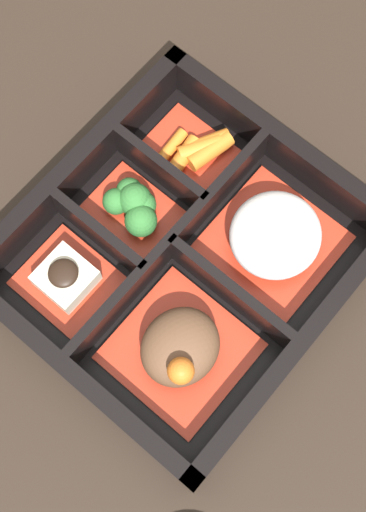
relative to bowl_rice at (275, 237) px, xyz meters
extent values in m
plane|color=black|center=(0.06, -0.05, -0.03)|extent=(3.00, 3.00, 0.00)
cube|color=black|center=(0.06, -0.05, -0.03)|extent=(0.27, 0.25, 0.01)
cube|color=black|center=(0.06, -0.16, -0.01)|extent=(0.27, 0.01, 0.05)
cube|color=black|center=(0.06, 0.07, -0.01)|extent=(0.27, 0.01, 0.05)
cube|color=black|center=(-0.07, -0.05, -0.01)|extent=(0.01, 0.25, 0.05)
cube|color=black|center=(0.19, -0.05, -0.01)|extent=(0.01, 0.25, 0.05)
cube|color=black|center=(0.06, -0.06, -0.01)|extent=(0.24, 0.01, 0.05)
cube|color=black|center=(0.02, -0.11, -0.01)|extent=(0.01, 0.10, 0.05)
cube|color=black|center=(0.09, -0.11, -0.01)|extent=(0.01, 0.10, 0.05)
cube|color=black|center=(0.06, 0.00, -0.01)|extent=(0.01, 0.12, 0.05)
cube|color=#B22D19|center=(0.00, 0.00, -0.02)|extent=(0.10, 0.10, 0.01)
ellipsoid|color=silver|center=(0.00, 0.00, 0.00)|extent=(0.08, 0.07, 0.04)
cube|color=#B22D19|center=(0.12, 0.00, -0.02)|extent=(0.10, 0.10, 0.01)
ellipsoid|color=brown|center=(0.12, 0.00, 0.00)|extent=(0.07, 0.06, 0.04)
sphere|color=#D1661E|center=(0.14, 0.01, 0.02)|extent=(0.02, 0.02, 0.02)
cube|color=#B22D19|center=(-0.02, -0.11, -0.02)|extent=(0.05, 0.08, 0.01)
cylinder|color=orange|center=(-0.01, -0.11, -0.01)|extent=(0.04, 0.02, 0.01)
cylinder|color=orange|center=(-0.03, -0.10, -0.01)|extent=(0.04, 0.03, 0.01)
cylinder|color=orange|center=(-0.03, -0.09, -0.01)|extent=(0.04, 0.02, 0.01)
cylinder|color=orange|center=(-0.01, -0.12, -0.01)|extent=(0.04, 0.01, 0.01)
cylinder|color=orange|center=(-0.02, -0.10, -0.01)|extent=(0.04, 0.03, 0.01)
cube|color=#B22D19|center=(0.05, -0.11, -0.02)|extent=(0.06, 0.08, 0.01)
sphere|color=#2D6B2D|center=(0.04, -0.12, 0.00)|extent=(0.02, 0.02, 0.02)
sphere|color=#2D6B2D|center=(0.06, -0.09, 0.00)|extent=(0.03, 0.03, 0.03)
sphere|color=#2D6B2D|center=(0.05, -0.11, 0.00)|extent=(0.03, 0.03, 0.03)
sphere|color=#2D6B2D|center=(0.06, -0.12, 0.00)|extent=(0.02, 0.02, 0.02)
sphere|color=#2D6B2D|center=(0.05, -0.10, 0.00)|extent=(0.02, 0.02, 0.02)
cube|color=#B22D19|center=(0.14, -0.11, -0.02)|extent=(0.07, 0.08, 0.01)
cube|color=beige|center=(0.14, -0.11, -0.01)|extent=(0.04, 0.04, 0.02)
ellipsoid|color=black|center=(0.14, -0.11, 0.01)|extent=(0.02, 0.02, 0.01)
camera|label=1|loc=(0.19, 0.07, 0.55)|focal=50.00mm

